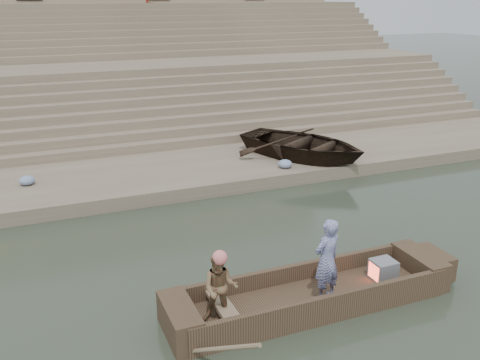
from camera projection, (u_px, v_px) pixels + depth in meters
ground at (231, 322)px, 9.58m from camera, size 120.00×120.00×0.00m
lower_landing at (137, 178)px, 16.51m from camera, size 32.00×4.00×0.40m
mid_landing at (98, 99)px, 22.66m from camera, size 32.00×3.00×2.80m
upper_landing at (77, 54)px, 28.38m from camera, size 32.00×3.00×5.20m
ghat_steps at (92, 84)px, 24.01m from camera, size 32.00×11.00×5.20m
main_rowboat at (310, 300)px, 10.07m from camera, size 5.00×1.30×0.22m
rowboat_trim at (320, 289)px, 10.07m from camera, size 6.04×2.63×1.95m
standing_man at (327, 260)px, 9.67m from camera, size 0.66×0.52×1.60m
rowing_man at (220, 288)px, 9.05m from camera, size 0.77×0.70×1.28m
television at (383, 270)px, 10.56m from camera, size 0.46×0.42×0.40m
beached_rowboat at (303, 144)px, 17.81m from camera, size 4.97×5.44×0.92m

